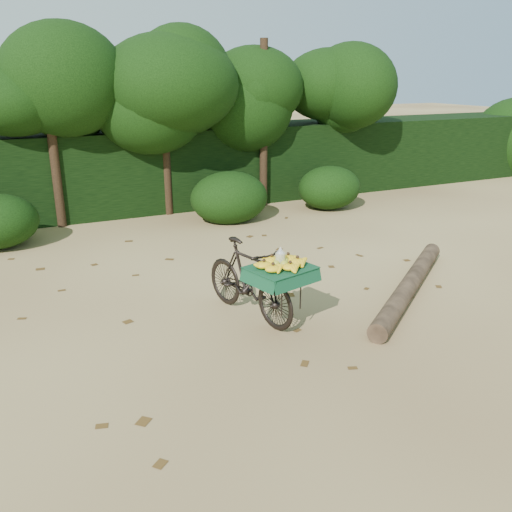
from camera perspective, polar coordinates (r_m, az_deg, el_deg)
name	(u,v)px	position (r m, az deg, el deg)	size (l,w,h in m)	color
ground	(250,307)	(7.36, -0.60, -5.40)	(80.00, 80.00, 0.00)	tan
vendor_bicycle	(250,279)	(6.88, -0.63, -2.46)	(1.01, 1.83, 1.01)	black
fallen_log	(410,284)	(8.09, 15.89, -2.89)	(0.25, 0.25, 3.51)	brown
hedge_backdrop	(135,170)	(12.89, -12.61, 8.85)	(26.00, 1.80, 1.80)	black
tree_row	(109,125)	(11.84, -15.20, 13.20)	(14.50, 2.00, 4.00)	black
bush_clumps	(184,205)	(11.21, -7.57, 5.36)	(8.80, 1.70, 0.90)	black
leaf_litter	(232,290)	(7.90, -2.59, -3.63)	(7.00, 7.30, 0.01)	#523616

